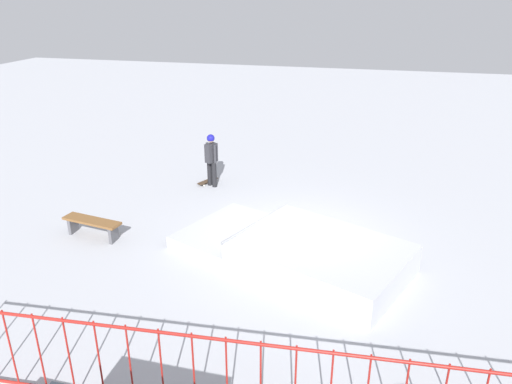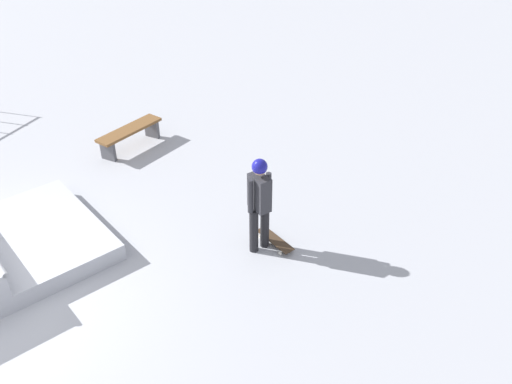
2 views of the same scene
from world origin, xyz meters
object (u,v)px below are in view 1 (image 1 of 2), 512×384
(skateboard, at_px, (208,181))
(park_bench, at_px, (92,224))
(skater, at_px, (211,156))
(skate_ramp, at_px, (303,253))

(skateboard, xyz_separation_m, park_bench, (1.60, 4.30, 0.28))
(skater, bearing_deg, skate_ramp, -110.98)
(skate_ramp, bearing_deg, skateboard, -26.09)
(skater, xyz_separation_m, park_bench, (1.83, 4.11, -0.65))
(skate_ramp, height_order, skateboard, skate_ramp)
(park_bench, bearing_deg, skater, -113.93)
(skateboard, bearing_deg, skater, -104.87)
(skateboard, height_order, park_bench, park_bench)
(skater, bearing_deg, skateboard, 77.75)
(skate_ramp, bearing_deg, park_bench, 21.67)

